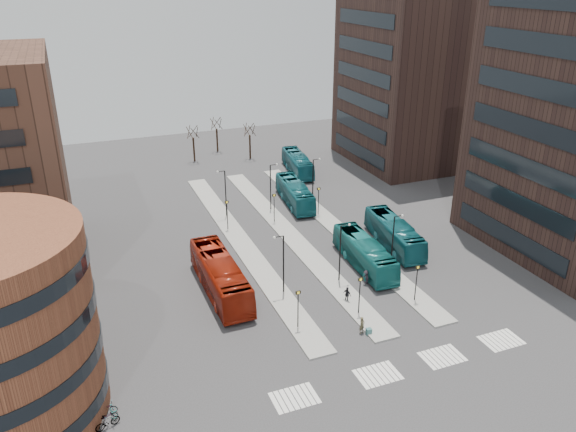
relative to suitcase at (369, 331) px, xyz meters
name	(u,v)px	position (x,y,z in m)	size (l,w,h in m)	color
ground	(418,405)	(-0.93, -8.91, -0.29)	(160.00, 160.00, 0.00)	#2D2D2F
island_left	(241,242)	(-4.93, 21.09, -0.22)	(2.50, 45.00, 0.15)	gray
island_mid	(289,234)	(1.07, 21.09, -0.22)	(2.50, 45.00, 0.15)	gray
island_right	(335,226)	(7.07, 21.09, -0.22)	(2.50, 45.00, 0.15)	gray
suitcase	(369,331)	(0.00, 0.00, 0.00)	(0.47, 0.37, 0.58)	navy
red_bus	(220,276)	(-9.95, 11.56, 1.50)	(3.01, 12.87, 3.59)	maroon
teal_bus_a	(364,253)	(5.54, 10.96, 1.26)	(2.60, 11.12, 3.10)	#146665
teal_bus_b	(295,193)	(5.37, 29.82, 1.25)	(2.59, 11.07, 3.08)	#145C66
teal_bus_c	(394,233)	(11.00, 13.95, 1.28)	(2.64, 11.29, 3.15)	#13565F
teal_bus_d	(297,163)	(10.65, 41.58, 1.22)	(2.54, 10.86, 3.02)	#145865
traveller	(362,325)	(-0.45, 0.44, 0.49)	(0.57, 0.37, 1.57)	brown
commuter_a	(250,305)	(-8.53, 6.80, 0.62)	(0.89, 0.69, 1.83)	black
commuter_b	(347,294)	(0.69, 5.40, 0.48)	(0.90, 0.37, 1.54)	black
commuter_c	(366,277)	(3.95, 7.64, 0.46)	(0.97, 0.56, 1.50)	black
bicycle_near	(107,417)	(-21.93, -2.23, 0.11)	(0.53, 1.51, 0.79)	gray
bicycle_mid	(107,422)	(-21.93, -2.91, 0.24)	(0.50, 1.77, 1.06)	gray
bicycle_far	(106,408)	(-21.93, -1.34, 0.14)	(0.58, 1.66, 0.87)	gray
crosswalk_stripes	(408,366)	(0.82, -4.91, -0.29)	(22.35, 2.40, 0.01)	silver
tower_far	(419,67)	(31.05, 41.09, 14.71)	(20.12, 20.00, 30.00)	#31201B
sign_poles	(310,241)	(0.67, 14.09, 2.12)	(12.45, 22.12, 3.65)	black
lamp_posts	(301,212)	(1.71, 19.09, 3.29)	(14.04, 20.24, 6.12)	black
bare_trees	(220,141)	(1.74, 53.75, 2.43)	(10.97, 8.14, 5.90)	black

